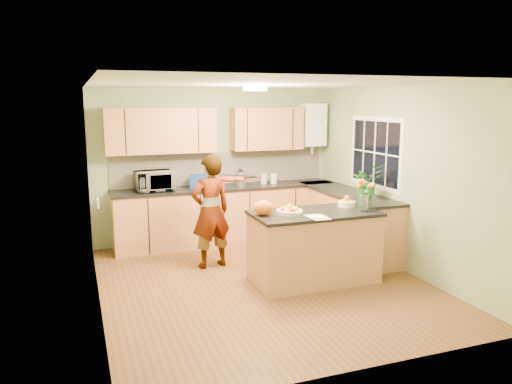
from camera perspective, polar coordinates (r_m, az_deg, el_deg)
name	(u,v)px	position (r m, az deg, el deg)	size (l,w,h in m)	color
floor	(263,283)	(6.51, 0.81, -10.34)	(4.50, 4.50, 0.00)	brown
ceiling	(264,84)	(6.09, 0.87, 12.23)	(4.00, 4.50, 0.02)	silver
wall_back	(215,165)	(8.30, -4.71, 3.06)	(4.00, 0.02, 2.50)	gray
wall_front	(361,231)	(4.20, 11.87, -4.39)	(4.00, 0.02, 2.50)	gray
wall_left	(94,198)	(5.79, -18.00, -0.63)	(0.02, 4.50, 2.50)	gray
wall_right	(399,179)	(7.13, 16.04, 1.48)	(0.02, 4.50, 2.50)	gray
back_counter	(226,215)	(8.18, -3.39, -2.58)	(3.64, 0.62, 0.94)	#AC7144
right_counter	(347,222)	(7.82, 10.31, -3.35)	(0.62, 2.24, 0.94)	#AC7144
splashback	(221,168)	(8.31, -4.01, 2.74)	(3.60, 0.02, 0.52)	beige
upper_cabinets	(207,130)	(8.03, -5.67, 7.10)	(3.20, 0.34, 0.70)	#AC7144
boiler	(312,125)	(8.70, 6.47, 7.64)	(0.40, 0.30, 0.86)	white
window_right	(375,153)	(7.58, 13.44, 4.40)	(0.01, 1.30, 1.05)	white
light_switch	(98,204)	(5.19, -17.60, -1.27)	(0.02, 0.09, 0.09)	white
ceiling_lamp	(255,88)	(6.37, -0.11, 11.80)	(0.30, 0.30, 0.07)	#FFEABF
peninsula_island	(314,247)	(6.48, 6.64, -6.22)	(1.60, 0.82, 0.92)	#AC7144
fruit_dish	(289,210)	(6.20, 3.84, -2.09)	(0.33, 0.33, 0.12)	beige
orange_bowl	(347,202)	(6.74, 10.34, -1.15)	(0.23, 0.23, 0.14)	beige
flower_vase	(364,186)	(6.44, 12.28, 0.65)	(0.26, 0.26, 0.49)	silver
orange_bag	(263,208)	(6.12, 0.82, -1.81)	(0.25, 0.21, 0.19)	orange
papers	(318,217)	(6.06, 7.15, -2.87)	(0.21, 0.29, 0.01)	white
violinist	(211,211)	(6.93, -5.20, -2.22)	(0.58, 0.38, 1.59)	#E6B68D
violin	(229,179)	(6.69, -3.13, 1.50)	(0.54, 0.21, 0.11)	#4B0904
microwave	(154,181)	(7.79, -11.56, 1.24)	(0.56, 0.38, 0.31)	white
blue_box	(199,181)	(7.97, -6.57, 1.24)	(0.27, 0.20, 0.21)	navy
kettle	(240,178)	(8.12, -1.80, 1.63)	(0.17, 0.17, 0.31)	silver
jar_cream	(264,179)	(8.33, 0.88, 1.55)	(0.11, 0.11, 0.17)	beige
jar_white	(274,179)	(8.33, 2.05, 1.54)	(0.11, 0.11, 0.16)	white
potted_plant	(367,181)	(7.25, 12.54, 1.24)	(0.44, 0.38, 0.49)	#276822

